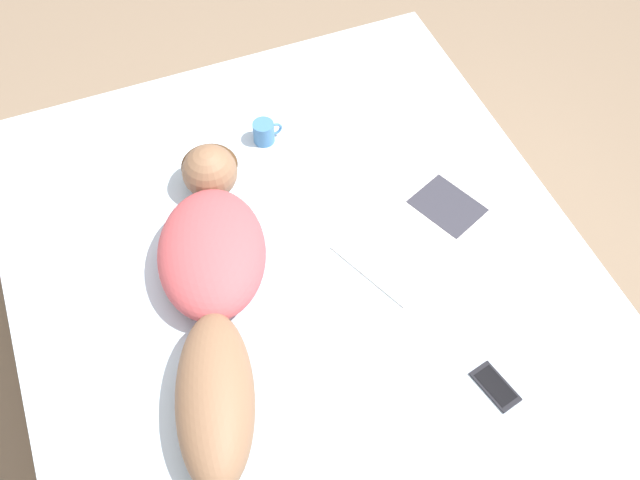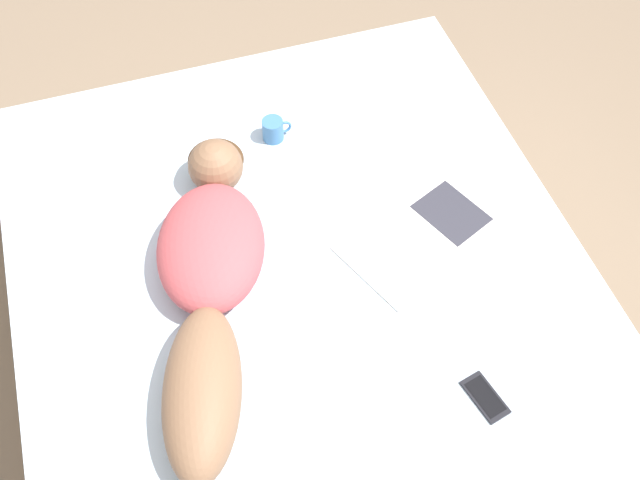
{
  "view_description": "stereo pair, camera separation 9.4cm",
  "coord_description": "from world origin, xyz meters",
  "px_view_note": "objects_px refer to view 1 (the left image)",
  "views": [
    {
      "loc": [
        -0.44,
        -1.28,
        2.59
      ],
      "look_at": [
        0.08,
        0.03,
        0.61
      ],
      "focal_mm": 42.0,
      "sensor_mm": 36.0,
      "label": 1
    },
    {
      "loc": [
        -0.35,
        -1.31,
        2.59
      ],
      "look_at": [
        0.08,
        0.03,
        0.61
      ],
      "focal_mm": 42.0,
      "sensor_mm": 36.0,
      "label": 2
    }
  ],
  "objects_px": {
    "open_magazine": "(422,228)",
    "coffee_mug": "(264,132)",
    "person": "(212,282)",
    "cell_phone": "(495,387)"
  },
  "relations": [
    {
      "from": "open_magazine",
      "to": "person",
      "type": "bearing_deg",
      "value": 157.18
    },
    {
      "from": "person",
      "to": "coffee_mug",
      "type": "bearing_deg",
      "value": 73.53
    },
    {
      "from": "coffee_mug",
      "to": "cell_phone",
      "type": "height_order",
      "value": "coffee_mug"
    },
    {
      "from": "open_magazine",
      "to": "coffee_mug",
      "type": "height_order",
      "value": "coffee_mug"
    },
    {
      "from": "person",
      "to": "open_magazine",
      "type": "bearing_deg",
      "value": 16.01
    },
    {
      "from": "coffee_mug",
      "to": "cell_phone",
      "type": "xyz_separation_m",
      "value": [
        0.3,
        -1.17,
        -0.04
      ]
    },
    {
      "from": "cell_phone",
      "to": "person",
      "type": "bearing_deg",
      "value": 125.4
    },
    {
      "from": "open_magazine",
      "to": "cell_phone",
      "type": "bearing_deg",
      "value": -118.5
    },
    {
      "from": "open_magazine",
      "to": "coffee_mug",
      "type": "bearing_deg",
      "value": 98.82
    },
    {
      "from": "open_magazine",
      "to": "coffee_mug",
      "type": "distance_m",
      "value": 0.68
    }
  ]
}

